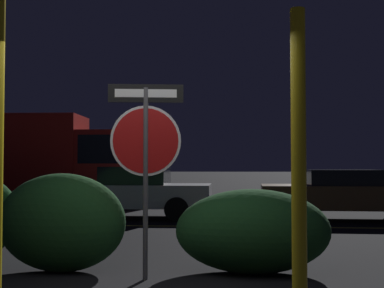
{
  "coord_description": "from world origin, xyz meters",
  "views": [
    {
      "loc": [
        0.9,
        -5.15,
        1.35
      ],
      "look_at": [
        0.04,
        4.75,
        1.77
      ],
      "focal_mm": 50.0,
      "sensor_mm": 36.0,
      "label": 1
    }
  ],
  "objects_px": {
    "hedge_bush_2": "(62,222)",
    "passing_car_3": "(348,194)",
    "delivery_truck": "(59,157)",
    "hedge_bush_3": "(253,231)",
    "stop_sign": "(146,141)",
    "passing_car_2": "(132,192)",
    "yellow_pole_right": "(299,166)"
  },
  "relations": [
    {
      "from": "hedge_bush_2",
      "to": "passing_car_3",
      "type": "height_order",
      "value": "passing_car_3"
    },
    {
      "from": "hedge_bush_2",
      "to": "delivery_truck",
      "type": "height_order",
      "value": "delivery_truck"
    },
    {
      "from": "hedge_bush_3",
      "to": "delivery_truck",
      "type": "relative_size",
      "value": 0.27
    },
    {
      "from": "hedge_bush_2",
      "to": "delivery_truck",
      "type": "distance_m",
      "value": 12.31
    },
    {
      "from": "hedge_bush_3",
      "to": "hedge_bush_2",
      "type": "bearing_deg",
      "value": -177.5
    },
    {
      "from": "hedge_bush_3",
      "to": "passing_car_3",
      "type": "height_order",
      "value": "passing_car_3"
    },
    {
      "from": "stop_sign",
      "to": "passing_car_3",
      "type": "relative_size",
      "value": 0.53
    },
    {
      "from": "hedge_bush_2",
      "to": "passing_car_3",
      "type": "relative_size",
      "value": 0.38
    },
    {
      "from": "passing_car_3",
      "to": "delivery_truck",
      "type": "distance_m",
      "value": 10.19
    },
    {
      "from": "passing_car_2",
      "to": "delivery_truck",
      "type": "xyz_separation_m",
      "value": [
        -3.51,
        4.39,
        1.0
      ]
    },
    {
      "from": "hedge_bush_2",
      "to": "passing_car_2",
      "type": "xyz_separation_m",
      "value": [
        -0.53,
        7.2,
        0.05
      ]
    },
    {
      "from": "hedge_bush_3",
      "to": "passing_car_2",
      "type": "height_order",
      "value": "passing_car_2"
    },
    {
      "from": "stop_sign",
      "to": "delivery_truck",
      "type": "xyz_separation_m",
      "value": [
        -5.18,
        11.94,
        0.03
      ]
    },
    {
      "from": "hedge_bush_3",
      "to": "passing_car_3",
      "type": "distance_m",
      "value": 7.3
    },
    {
      "from": "passing_car_2",
      "to": "delivery_truck",
      "type": "height_order",
      "value": "delivery_truck"
    },
    {
      "from": "delivery_truck",
      "to": "yellow_pole_right",
      "type": "bearing_deg",
      "value": 23.77
    },
    {
      "from": "yellow_pole_right",
      "to": "hedge_bush_3",
      "type": "height_order",
      "value": "yellow_pole_right"
    },
    {
      "from": "delivery_truck",
      "to": "hedge_bush_3",
      "type": "bearing_deg",
      "value": 26.82
    },
    {
      "from": "stop_sign",
      "to": "passing_car_2",
      "type": "xyz_separation_m",
      "value": [
        -1.68,
        7.56,
        -0.97
      ]
    },
    {
      "from": "passing_car_2",
      "to": "delivery_truck",
      "type": "relative_size",
      "value": 0.6
    },
    {
      "from": "passing_car_2",
      "to": "passing_car_3",
      "type": "distance_m",
      "value": 5.52
    },
    {
      "from": "delivery_truck",
      "to": "passing_car_3",
      "type": "bearing_deg",
      "value": 60.19
    },
    {
      "from": "yellow_pole_right",
      "to": "hedge_bush_3",
      "type": "bearing_deg",
      "value": 98.35
    },
    {
      "from": "hedge_bush_2",
      "to": "stop_sign",
      "type": "bearing_deg",
      "value": -17.27
    },
    {
      "from": "passing_car_3",
      "to": "delivery_truck",
      "type": "relative_size",
      "value": 0.62
    },
    {
      "from": "stop_sign",
      "to": "hedge_bush_3",
      "type": "relative_size",
      "value": 1.2
    },
    {
      "from": "hedge_bush_3",
      "to": "delivery_truck",
      "type": "xyz_separation_m",
      "value": [
        -6.47,
        11.48,
        1.15
      ]
    },
    {
      "from": "yellow_pole_right",
      "to": "delivery_truck",
      "type": "height_order",
      "value": "delivery_truck"
    },
    {
      "from": "hedge_bush_2",
      "to": "passing_car_3",
      "type": "bearing_deg",
      "value": 54.37
    },
    {
      "from": "hedge_bush_3",
      "to": "passing_car_2",
      "type": "relative_size",
      "value": 0.45
    },
    {
      "from": "yellow_pole_right",
      "to": "passing_car_3",
      "type": "xyz_separation_m",
      "value": [
        2.21,
        9.09,
        -0.69
      ]
    },
    {
      "from": "stop_sign",
      "to": "passing_car_3",
      "type": "height_order",
      "value": "stop_sign"
    }
  ]
}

